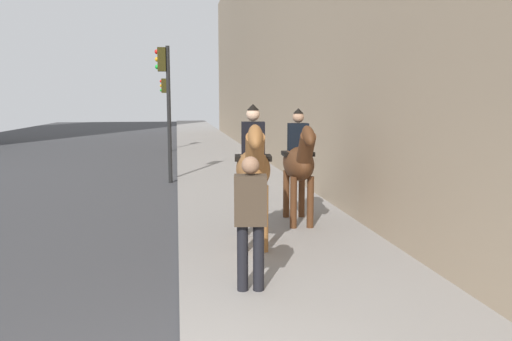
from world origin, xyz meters
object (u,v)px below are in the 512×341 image
pedestrian_greeting (251,215)px  traffic_light_near_curb (166,93)px  mounted_horse_far (299,161)px  mounted_horse_near (253,167)px  traffic_light_far_curb (166,102)px

pedestrian_greeting → traffic_light_near_curb: size_ratio=0.41×
mounted_horse_far → traffic_light_near_curb: 6.76m
pedestrian_greeting → traffic_light_near_curb: 9.60m
mounted_horse_near → mounted_horse_far: (1.35, -1.10, -0.08)m
mounted_horse_far → traffic_light_far_curb: bearing=-166.1°
mounted_horse_far → traffic_light_far_curb: 16.29m
mounted_horse_near → mounted_horse_far: mounted_horse_near is taller
mounted_horse_near → mounted_horse_far: size_ratio=1.04×
mounted_horse_near → pedestrian_greeting: mounted_horse_near is taller
pedestrian_greeting → traffic_light_far_curb: (19.32, 1.38, 1.37)m
mounted_horse_near → mounted_horse_far: 1.74m
mounted_horse_near → pedestrian_greeting: 2.02m
traffic_light_far_curb → traffic_light_near_curb: bearing=-178.9°
mounted_horse_near → traffic_light_near_curb: 7.69m
mounted_horse_near → traffic_light_far_curb: size_ratio=0.63×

